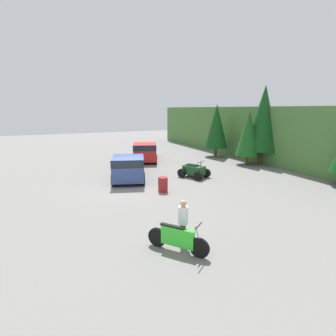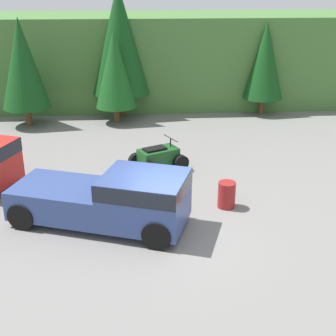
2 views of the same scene
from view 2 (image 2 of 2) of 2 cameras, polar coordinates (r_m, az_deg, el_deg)
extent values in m
plane|color=slate|center=(14.04, 0.66, -8.12)|extent=(80.00, 80.00, 0.00)
cube|color=#477538|center=(28.44, -1.84, 13.16)|extent=(44.00, 6.00, 5.05)
cylinder|color=brown|center=(24.94, -16.61, 6.06)|extent=(0.32, 0.32, 0.96)
cone|color=#144719|center=(24.36, -17.32, 12.09)|extent=(2.35, 2.35, 4.38)
cylinder|color=brown|center=(24.58, -6.26, 6.50)|extent=(0.28, 0.28, 0.84)
cone|color=#19561E|center=(24.04, -6.50, 11.88)|extent=(2.06, 2.06, 3.85)
cylinder|color=brown|center=(25.82, -5.63, 7.76)|extent=(0.41, 0.41, 1.23)
cone|color=#144719|center=(25.17, -5.94, 15.33)|extent=(3.02, 3.02, 5.62)
cylinder|color=brown|center=(26.58, 11.31, 7.47)|extent=(0.30, 0.30, 0.89)
cone|color=#144719|center=(26.07, 11.73, 12.70)|extent=(2.17, 2.17, 4.04)
cylinder|color=black|center=(18.33, -18.65, -0.25)|extent=(0.90, 0.57, 0.85)
cube|color=#334784|center=(13.87, -2.86, -3.87)|extent=(2.94, 2.70, 1.53)
cube|color=#1E232D|center=(13.65, -2.91, -1.99)|extent=(2.96, 2.72, 0.49)
cube|color=#334784|center=(14.97, -12.67, -3.64)|extent=(3.44, 2.87, 0.92)
cylinder|color=black|center=(14.76, 0.69, -4.61)|extent=(0.90, 0.54, 0.85)
cylinder|color=black|center=(13.19, -1.34, -8.17)|extent=(0.90, 0.54, 0.85)
cylinder|color=black|center=(16.23, -14.00, -2.69)|extent=(0.90, 0.54, 0.85)
cylinder|color=black|center=(14.81, -17.38, -5.62)|extent=(0.90, 0.54, 0.85)
cylinder|color=black|center=(19.21, -0.12, 1.67)|extent=(0.66, 0.48, 0.63)
cylinder|color=black|center=(18.35, 1.58, 0.63)|extent=(0.66, 0.48, 0.63)
cylinder|color=black|center=(18.59, -3.89, 0.88)|extent=(0.66, 0.48, 0.63)
cylinder|color=black|center=(17.70, -2.32, -0.23)|extent=(0.66, 0.48, 0.63)
cube|color=#194C1E|center=(18.36, -1.18, 1.42)|extent=(1.72, 1.42, 0.62)
cylinder|color=black|center=(18.46, 0.32, 3.14)|extent=(0.07, 0.07, 0.35)
cylinder|color=black|center=(18.40, 0.32, 3.65)|extent=(0.48, 0.92, 0.04)
cube|color=black|center=(18.17, -1.62, 2.36)|extent=(0.99, 0.82, 0.08)
cylinder|color=maroon|center=(15.55, 7.16, -3.25)|extent=(0.58, 0.58, 0.88)
camera|label=1|loc=(18.46, 60.91, 3.83)|focal=28.00mm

